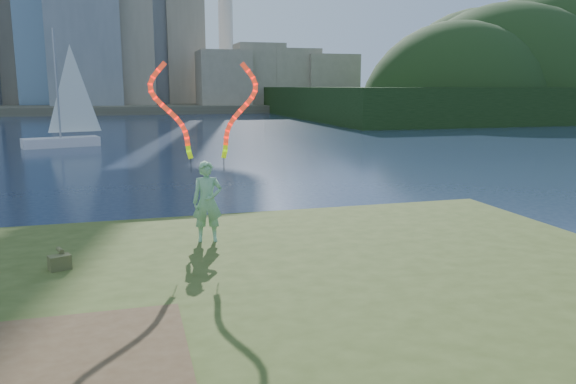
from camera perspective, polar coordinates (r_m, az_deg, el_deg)
name	(u,v)px	position (r m, az deg, el deg)	size (l,w,h in m)	color
ground	(204,308)	(10.88, -8.54, -11.61)	(320.00, 320.00, 0.00)	#192640
grassy_knoll	(224,345)	(8.66, -6.56, -15.16)	(20.00, 18.00, 0.80)	#374619
dirt_patch	(54,363)	(7.63, -22.64, -15.78)	(3.20, 3.00, 0.02)	#47331E
far_shore	(134,106)	(105.07, -15.36, 8.39)	(320.00, 40.00, 1.20)	#514C3B
wooded_hill	(553,113)	(92.75, 25.32, 7.22)	(78.00, 50.00, 63.00)	black
woman_with_ribbons	(207,177)	(12.08, -8.23, 1.48)	(2.08, 0.51, 4.11)	#1E7729
canvas_bag	(60,261)	(11.17, -22.18, -6.54)	(0.44, 0.49, 0.36)	#464627
sailboat	(64,127)	(41.80, -21.80, 6.17)	(5.28, 2.93, 7.98)	silver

